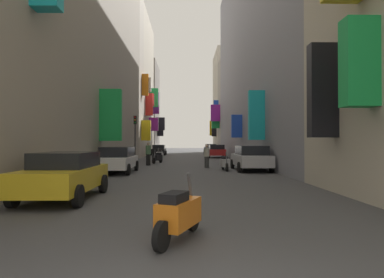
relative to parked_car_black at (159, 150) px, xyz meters
name	(u,v)px	position (x,y,z in m)	size (l,w,h in m)	color
ground_plane	(186,160)	(3.67, -12.62, -0.73)	(140.00, 140.00, 0.00)	#424244
building_left_mid_a	(115,64)	(-4.30, -7.37, 9.83)	(7.04, 3.35, 21.18)	#B2A899
building_left_mid_b	(127,87)	(-4.31, 0.23, 8.45)	(7.24, 11.86, 18.39)	#BCB29E
building_left_far	(140,108)	(-4.31, 12.78, 6.90)	(7.39, 9.21, 15.29)	slate
building_right_mid_a	(271,46)	(11.67, -13.76, 10.04)	(7.00, 34.04, 21.55)	gray
building_right_mid_b	(238,108)	(11.61, 5.50, 6.27)	(7.37, 4.49, 14.04)	gray
building_right_mid_c	(232,103)	(11.66, 12.56, 7.88)	(7.03, 9.63, 17.24)	#BCB29E
parked_car_black	(159,150)	(0.00, 0.00, 0.00)	(1.94, 3.97, 1.38)	black
parked_car_silver	(251,158)	(7.60, -24.71, 0.05)	(2.00, 4.36, 1.49)	#B7B7BC
parked_car_red	(216,151)	(7.09, -7.32, 0.03)	(1.98, 3.91, 1.44)	#B21E1E
parked_car_blue	(210,148)	(7.53, 8.20, 0.04)	(2.00, 3.98, 1.45)	navy
parked_car_white	(117,159)	(-0.17, -26.10, 0.02)	(1.94, 4.28, 1.44)	white
parked_car_yellow	(65,174)	(0.06, -34.67, 0.01)	(1.86, 3.92, 1.39)	gold
scooter_white	(160,154)	(0.79, -8.66, -0.27)	(0.64, 1.80, 1.13)	silver
scooter_silver	(225,163)	(6.02, -24.73, -0.27)	(0.50, 1.85, 1.13)	#ADADB2
scooter_black	(157,158)	(1.35, -17.61, -0.27)	(0.78, 1.78, 1.13)	black
scooter_orange	(179,213)	(3.57, -38.92, -0.27)	(0.81, 1.72, 1.13)	orange
pedestrian_crossing	(207,156)	(5.07, -22.44, 0.04)	(0.47, 0.47, 1.55)	#343434
pedestrian_near_left	(148,154)	(0.89, -20.12, 0.12)	(0.54, 0.54, 1.70)	black
traffic_light_near_corner	(135,130)	(-0.98, -14.36, 2.09)	(0.26, 0.34, 4.13)	#2D2D2D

